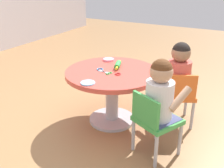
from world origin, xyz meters
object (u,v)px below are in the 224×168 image
rolling_pin (118,65)px  child_chair_left (154,120)px  seated_child_right (179,70)px  seated_child_left (160,92)px  child_chair_right (178,95)px  craft_scissors (107,73)px  craft_table (112,84)px

rolling_pin → child_chair_left: bearing=-128.1°
seated_child_right → rolling_pin: bearing=107.0°
seated_child_left → rolling_pin: size_ratio=2.27×
child_chair_left → rolling_pin: rolling_pin is taller
child_chair_right → craft_scissors: child_chair_right is taller
seated_child_right → rolling_pin: seated_child_right is taller
seated_child_left → craft_scissors: seated_child_left is taller
child_chair_right → rolling_pin: size_ratio=2.38×
craft_table → craft_scissors: bearing=166.8°
craft_scissors → rolling_pin: bearing=-6.5°
rolling_pin → child_chair_right: bearing=-76.9°
child_chair_left → child_chair_right: size_ratio=1.00×
child_chair_right → craft_scissors: bearing=118.5°
seated_child_right → seated_child_left: bearing=-179.3°
rolling_pin → craft_scissors: bearing=173.5°
seated_child_left → child_chair_left: bearing=153.8°
craft_table → child_chair_left: 0.62m
child_chair_right → rolling_pin: rolling_pin is taller
craft_table → rolling_pin: size_ratio=3.80×
craft_table → child_chair_right: (0.24, -0.56, -0.08)m
seated_child_left → child_chair_right: seated_child_left is taller
seated_child_right → craft_table: bearing=117.2°
seated_child_left → seated_child_right: bearing=0.7°
seated_child_left → seated_child_right: (0.54, 0.01, 0.00)m
craft_table → child_chair_right: child_chair_right is taller
craft_table → craft_scissors: size_ratio=6.16×
seated_child_left → craft_scissors: (0.19, 0.56, -0.01)m
child_chair_left → child_chair_right: bearing=-3.0°
seated_child_left → child_chair_right: (0.51, -0.01, -0.23)m
seated_child_right → child_chair_right: bearing=-153.3°
child_chair_right → child_chair_left: bearing=177.0°
child_chair_left → craft_scissors: 0.63m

